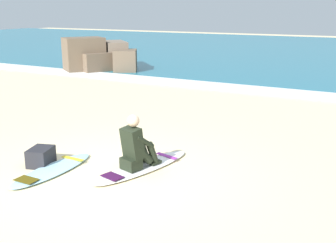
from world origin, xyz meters
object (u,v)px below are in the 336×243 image
(beach_bag, at_px, (41,157))
(surfboard_spare_near, at_px, (53,170))
(surfer_seated, at_px, (136,147))
(surfboard_main, at_px, (143,167))

(beach_bag, bearing_deg, surfboard_spare_near, -18.79)
(beach_bag, bearing_deg, surfer_seated, 19.13)
(surfer_seated, height_order, surfboard_spare_near, surfer_seated)
(surfboard_main, height_order, beach_bag, beach_bag)
(surfboard_main, relative_size, surfer_seated, 2.38)
(surfboard_main, bearing_deg, surfboard_spare_near, -146.26)
(surfboard_spare_near, height_order, beach_bag, beach_bag)
(surfboard_spare_near, bearing_deg, surfboard_main, 33.74)
(surfer_seated, bearing_deg, surfboard_main, 78.16)
(surfboard_spare_near, bearing_deg, surfer_seated, 29.34)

